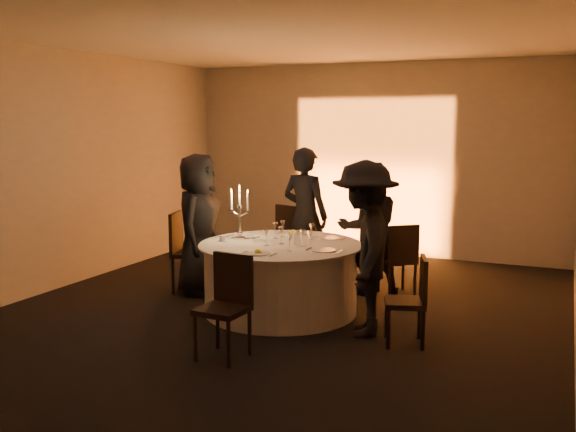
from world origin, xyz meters
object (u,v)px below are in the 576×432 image
at_px(coffee_cup, 223,239).
at_px(chair_back_right, 400,256).
at_px(guest_back_right, 369,228).
at_px(chair_front, 227,300).
at_px(guest_left, 198,224).
at_px(guest_right, 364,248).
at_px(banquet_table, 281,278).
at_px(chair_left, 185,247).
at_px(chair_right, 412,296).
at_px(candelabra, 240,220).
at_px(chair_back_left, 294,236).
at_px(guest_back_left, 305,216).

bearing_deg(coffee_cup, chair_back_right, 37.34).
relative_size(chair_back_right, guest_back_right, 0.55).
relative_size(chair_front, guest_back_right, 0.57).
distance_m(guest_left, guest_right, 2.39).
xyz_separation_m(banquet_table, chair_front, (0.11, -1.42, 0.14)).
distance_m(chair_left, chair_front, 2.35).
bearing_deg(chair_left, banquet_table, -117.35).
distance_m(chair_right, candelabra, 2.25).
xyz_separation_m(chair_left, guest_right, (2.51, -0.67, 0.31)).
distance_m(chair_back_left, guest_left, 1.51).
bearing_deg(chair_back_left, candelabra, 106.24).
relative_size(chair_back_right, chair_front, 0.96).
xyz_separation_m(banquet_table, candelabra, (-0.55, 0.08, 0.60)).
bearing_deg(banquet_table, chair_right, -16.26).
distance_m(chair_right, guest_back_right, 1.87).
distance_m(banquet_table, chair_right, 1.64).
height_order(chair_back_left, candelabra, candelabra).
height_order(chair_back_right, guest_right, guest_right).
height_order(chair_back_right, chair_front, chair_front).
height_order(chair_left, candelabra, candelabra).
bearing_deg(coffee_cup, guest_back_left, 73.67).
height_order(chair_back_left, coffee_cup, chair_back_left).
bearing_deg(banquet_table, chair_back_left, 108.42).
distance_m(chair_back_left, coffee_cup, 1.75).
xyz_separation_m(chair_right, coffee_cup, (-2.23, 0.33, 0.33)).
distance_m(chair_front, guest_back_left, 2.76).
height_order(chair_right, chair_front, chair_front).
relative_size(chair_back_right, guest_right, 0.51).
bearing_deg(guest_back_left, guest_right, 138.91).
distance_m(chair_back_left, guest_back_right, 1.31).
bearing_deg(chair_front, chair_right, 37.36).
relative_size(guest_back_right, guest_right, 0.93).
distance_m(chair_left, chair_back_left, 1.57).
bearing_deg(guest_back_left, chair_left, 49.11).
relative_size(guest_back_right, coffee_cup, 14.68).
xyz_separation_m(chair_back_left, guest_back_left, (0.29, -0.30, 0.33)).
xyz_separation_m(guest_left, guest_back_left, (1.00, 0.99, 0.03)).
distance_m(banquet_table, chair_left, 1.50).
bearing_deg(guest_back_left, banquet_table, 111.00).
height_order(chair_left, coffee_cup, chair_left).
xyz_separation_m(coffee_cup, candelabra, (0.11, 0.21, 0.19)).
bearing_deg(guest_right, chair_back_right, 162.73).
xyz_separation_m(chair_back_left, guest_left, (-0.71, -1.29, 0.31)).
bearing_deg(chair_front, guest_back_left, 101.54).
bearing_deg(chair_back_left, guest_right, 146.23).
height_order(chair_front, candelabra, candelabra).
distance_m(chair_right, chair_front, 1.75).
relative_size(chair_right, chair_front, 0.91).
relative_size(chair_back_left, chair_back_right, 1.11).
height_order(chair_left, chair_right, chair_left).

